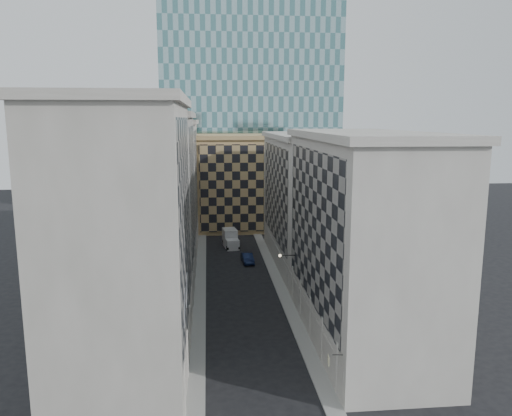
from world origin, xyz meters
TOP-DOWN VIEW (x-y plane):
  - sidewalk_west at (-5.25, 30.00)m, footprint 1.50×100.00m
  - sidewalk_east at (5.25, 30.00)m, footprint 1.50×100.00m
  - bldg_left_a at (-10.88, 11.00)m, footprint 10.80×22.80m
  - bldg_left_b at (-10.88, 33.00)m, footprint 10.80×22.80m
  - bldg_left_c at (-10.88, 55.00)m, footprint 10.80×22.80m
  - bldg_right_a at (10.88, 15.00)m, footprint 10.80×26.80m
  - bldg_right_b at (10.89, 42.00)m, footprint 10.80×28.80m
  - tan_block at (2.00, 67.90)m, footprint 16.80×14.80m
  - church_tower at (0.00, 82.00)m, footprint 7.20×7.20m
  - flagpoles_left at (-5.90, 6.00)m, footprint 0.10×6.33m
  - bracket_lamp at (4.38, 24.00)m, footprint 1.98×0.36m
  - box_truck at (-0.27, 52.45)m, footprint 2.87×5.68m
  - dark_car at (1.85, 42.36)m, footprint 1.92×4.63m
  - shop_sign at (4.96, 3.00)m, footprint 1.17×0.70m

SIDE VIEW (x-z plane):
  - sidewalk_west at x=-5.25m, z-range 0.00..0.15m
  - sidewalk_east at x=5.25m, z-range 0.00..0.15m
  - dark_car at x=1.85m, z-range 0.00..1.49m
  - box_truck at x=-0.27m, z-range -0.19..2.80m
  - shop_sign at x=4.96m, z-range 3.45..4.22m
  - bracket_lamp at x=4.38m, z-range 6.02..6.38m
  - flagpoles_left at x=-5.90m, z-range 6.83..9.17m
  - tan_block at x=2.00m, z-range 0.04..18.84m
  - bldg_right_b at x=10.89m, z-range 0.00..19.70m
  - bldg_right_a at x=10.88m, z-range -0.03..20.67m
  - bldg_left_c at x=-10.88m, z-range -0.02..21.68m
  - bldg_left_b at x=-10.88m, z-range -0.03..22.67m
  - bldg_left_a at x=-10.88m, z-range -0.03..23.67m
  - church_tower at x=0.00m, z-range 1.20..52.70m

